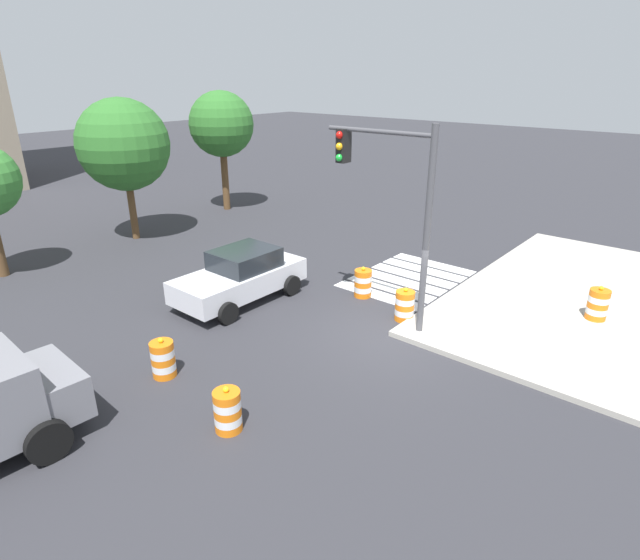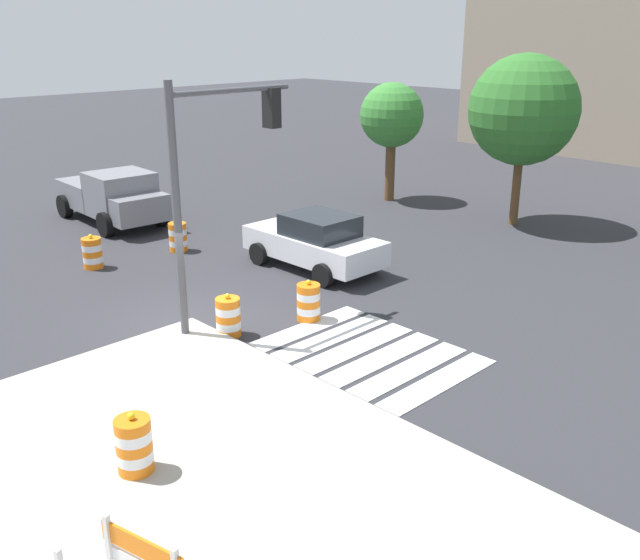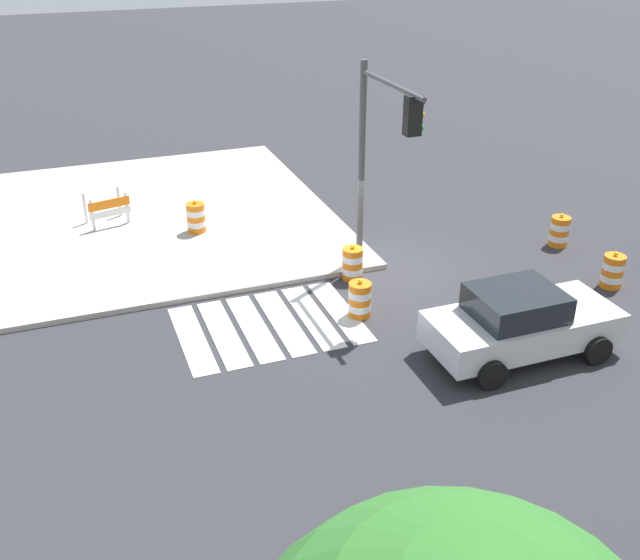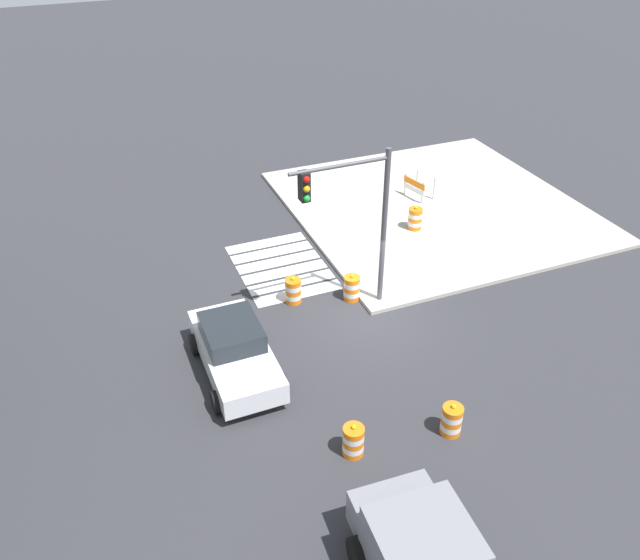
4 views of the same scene
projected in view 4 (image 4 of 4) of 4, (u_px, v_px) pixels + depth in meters
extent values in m
plane|color=#2D2D33|center=(371.00, 316.00, 21.43)|extent=(120.00, 120.00, 0.00)
cube|color=#ADA89E|center=(434.00, 206.00, 27.88)|extent=(12.00, 12.00, 0.15)
cube|color=silver|center=(299.00, 293.00, 22.50)|extent=(0.60, 3.20, 0.02)
cube|color=silver|center=(292.00, 282.00, 23.07)|extent=(0.60, 3.20, 0.02)
cube|color=silver|center=(285.00, 272.00, 23.65)|extent=(0.60, 3.20, 0.02)
cube|color=silver|center=(278.00, 262.00, 24.23)|extent=(0.60, 3.20, 0.02)
cube|color=silver|center=(272.00, 252.00, 24.80)|extent=(0.60, 3.20, 0.02)
cube|color=silver|center=(266.00, 243.00, 25.38)|extent=(0.60, 3.20, 0.02)
cube|color=silver|center=(236.00, 354.00, 18.75)|extent=(4.30, 1.84, 0.70)
cube|color=#1E2328|center=(232.00, 332.00, 18.58)|extent=(1.90, 1.60, 0.60)
cylinder|color=black|center=(282.00, 384.00, 18.20)|extent=(0.66, 0.24, 0.66)
cylinder|color=black|center=(217.00, 402.00, 17.61)|extent=(0.66, 0.24, 0.66)
cylinder|color=black|center=(254.00, 330.00, 20.28)|extent=(0.66, 0.24, 0.66)
cylinder|color=black|center=(195.00, 344.00, 19.68)|extent=(0.66, 0.24, 0.66)
cube|color=slate|center=(422.00, 553.00, 12.89)|extent=(2.01, 2.10, 1.50)
cube|color=slate|center=(398.00, 518.00, 13.92)|extent=(1.50, 1.97, 0.90)
cylinder|color=black|center=(359.00, 556.00, 13.66)|extent=(0.86, 0.35, 0.84)
cylinder|color=black|center=(444.00, 528.00, 14.21)|extent=(0.86, 0.35, 0.84)
cylinder|color=orange|center=(450.00, 430.00, 17.09)|extent=(0.56, 0.56, 0.18)
cylinder|color=white|center=(451.00, 425.00, 16.98)|extent=(0.56, 0.56, 0.18)
cylinder|color=orange|center=(452.00, 420.00, 16.88)|extent=(0.56, 0.56, 0.18)
cylinder|color=white|center=(452.00, 415.00, 16.78)|extent=(0.56, 0.56, 0.18)
cylinder|color=orange|center=(453.00, 410.00, 16.68)|extent=(0.56, 0.56, 0.18)
sphere|color=yellow|center=(454.00, 406.00, 16.60)|extent=(0.12, 0.12, 0.12)
cylinder|color=orange|center=(293.00, 299.00, 22.06)|extent=(0.56, 0.56, 0.18)
cylinder|color=white|center=(293.00, 295.00, 21.96)|extent=(0.56, 0.56, 0.18)
cylinder|color=orange|center=(293.00, 291.00, 21.86)|extent=(0.56, 0.56, 0.18)
cylinder|color=white|center=(293.00, 286.00, 21.76)|extent=(0.56, 0.56, 0.18)
cylinder|color=orange|center=(293.00, 282.00, 21.66)|extent=(0.56, 0.56, 0.18)
sphere|color=yellow|center=(293.00, 278.00, 21.58)|extent=(0.12, 0.12, 0.12)
cylinder|color=orange|center=(351.00, 297.00, 22.20)|extent=(0.56, 0.56, 0.18)
cylinder|color=white|center=(352.00, 292.00, 22.10)|extent=(0.56, 0.56, 0.18)
cylinder|color=orange|center=(352.00, 288.00, 22.00)|extent=(0.56, 0.56, 0.18)
cylinder|color=white|center=(352.00, 284.00, 21.90)|extent=(0.56, 0.56, 0.18)
cylinder|color=orange|center=(352.00, 279.00, 21.80)|extent=(0.56, 0.56, 0.18)
sphere|color=yellow|center=(352.00, 276.00, 21.71)|extent=(0.12, 0.12, 0.12)
cylinder|color=orange|center=(353.00, 450.00, 16.49)|extent=(0.56, 0.56, 0.18)
cylinder|color=white|center=(353.00, 446.00, 16.39)|extent=(0.56, 0.56, 0.18)
cylinder|color=orange|center=(353.00, 441.00, 16.29)|extent=(0.56, 0.56, 0.18)
cylinder|color=white|center=(353.00, 436.00, 16.19)|extent=(0.56, 0.56, 0.18)
cylinder|color=orange|center=(354.00, 431.00, 16.09)|extent=(0.56, 0.56, 0.18)
sphere|color=yellow|center=(354.00, 427.00, 16.00)|extent=(0.12, 0.12, 0.12)
cylinder|color=orange|center=(414.00, 226.00, 26.05)|extent=(0.56, 0.56, 0.18)
cylinder|color=white|center=(415.00, 223.00, 25.95)|extent=(0.56, 0.56, 0.18)
cylinder|color=orange|center=(415.00, 219.00, 25.85)|extent=(0.56, 0.56, 0.18)
cylinder|color=white|center=(415.00, 215.00, 25.75)|extent=(0.56, 0.56, 0.18)
cylinder|color=orange|center=(416.00, 211.00, 25.65)|extent=(0.56, 0.56, 0.18)
sphere|color=yellow|center=(416.00, 207.00, 25.56)|extent=(0.12, 0.12, 0.12)
cube|color=silver|center=(423.00, 193.00, 27.71)|extent=(0.08, 0.08, 1.00)
cube|color=silver|center=(434.00, 188.00, 28.05)|extent=(0.08, 0.08, 1.00)
cube|color=silver|center=(406.00, 184.00, 28.45)|extent=(0.08, 0.08, 1.00)
cube|color=silver|center=(417.00, 180.00, 28.79)|extent=(0.08, 0.08, 1.00)
cube|color=orange|center=(414.00, 183.00, 27.93)|extent=(1.27, 0.35, 0.28)
cube|color=white|center=(414.00, 189.00, 28.10)|extent=(1.27, 0.35, 0.20)
cylinder|color=#4C4C51|center=(384.00, 229.00, 20.47)|extent=(0.18, 0.18, 5.50)
cylinder|color=#4C4C51|center=(340.00, 166.00, 18.59)|extent=(0.14, 3.20, 0.12)
cube|color=black|center=(304.00, 186.00, 18.48)|extent=(0.36, 0.28, 0.90)
sphere|color=red|center=(306.00, 179.00, 18.17)|extent=(0.20, 0.20, 0.20)
sphere|color=#F2A514|center=(307.00, 189.00, 18.34)|extent=(0.20, 0.20, 0.20)
sphere|color=green|center=(307.00, 198.00, 18.50)|extent=(0.20, 0.20, 0.20)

